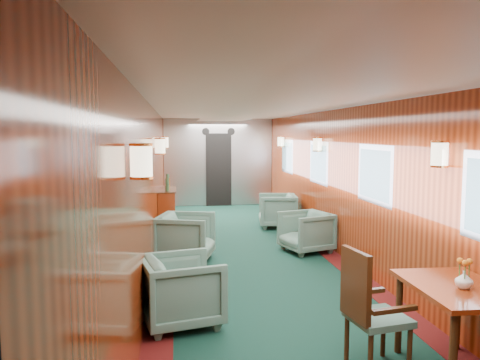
{
  "coord_description": "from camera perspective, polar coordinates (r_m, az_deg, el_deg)",
  "views": [
    {
      "loc": [
        -1.15,
        -6.96,
        2.0
      ],
      "look_at": [
        0.0,
        1.47,
        1.15
      ],
      "focal_mm": 35.0,
      "sensor_mm": 36.0,
      "label": 1
    }
  ],
  "objects": [
    {
      "name": "armchair_right_near",
      "position": [
        8.02,
        8.03,
        -6.28
      ],
      "size": [
        0.94,
        0.92,
        0.68
      ],
      "primitive_type": "imported",
      "rotation": [
        0.0,
        0.0,
        -1.27
      ],
      "color": "#1F4843",
      "rests_on": "ground"
    },
    {
      "name": "armchair_right_far",
      "position": [
        10.03,
        4.58,
        -3.73
      ],
      "size": [
        0.88,
        0.86,
        0.72
      ],
      "primitive_type": "imported",
      "rotation": [
        0.0,
        0.0,
        -1.7
      ],
      "color": "#1F4843",
      "rests_on": "ground"
    },
    {
      "name": "wall_sconces",
      "position": [
        7.61,
        0.92,
        4.12
      ],
      "size": [
        2.97,
        7.97,
        0.25
      ],
      "color": "#F3E8BE",
      "rests_on": "ground"
    },
    {
      "name": "armchair_left_far",
      "position": [
        7.43,
        -6.62,
        -6.96
      ],
      "size": [
        1.01,
        1.0,
        0.75
      ],
      "primitive_type": "imported",
      "rotation": [
        0.0,
        0.0,
        1.3
      ],
      "color": "#1F4843",
      "rests_on": "ground"
    },
    {
      "name": "bulkhead",
      "position": [
        12.94,
        -2.65,
        2.1
      ],
      "size": [
        2.98,
        0.17,
        2.39
      ],
      "color": "#AEB1B6",
      "rests_on": "ground"
    },
    {
      "name": "side_chair",
      "position": [
        4.18,
        15.34,
        -14.55
      ],
      "size": [
        0.53,
        0.56,
        1.05
      ],
      "rotation": [
        0.0,
        0.0,
        0.17
      ],
      "color": "#1F4843",
      "rests_on": "ground"
    },
    {
      "name": "armchair_left_near",
      "position": [
        5.07,
        -7.13,
        -13.19
      ],
      "size": [
        0.96,
        0.94,
        0.73
      ],
      "primitive_type": "imported",
      "rotation": [
        0.0,
        0.0,
        1.8
      ],
      "color": "#1F4843",
      "rests_on": "ground"
    },
    {
      "name": "credenza",
      "position": [
        9.07,
        -8.88,
        -3.99
      ],
      "size": [
        0.33,
        1.06,
        1.22
      ],
      "color": "maroon",
      "rests_on": "ground"
    },
    {
      "name": "flower_vase",
      "position": [
        4.22,
        25.65,
        -10.92
      ],
      "size": [
        0.15,
        0.15,
        0.14
      ],
      "primitive_type": "imported",
      "rotation": [
        0.0,
        0.0,
        0.13
      ],
      "color": "silver",
      "rests_on": "dining_table"
    },
    {
      "name": "dining_table",
      "position": [
        4.34,
        24.95,
        -13.13
      ],
      "size": [
        0.73,
        1.03,
        0.76
      ],
      "rotation": [
        0.0,
        0.0,
        -0.02
      ],
      "color": "maroon",
      "rests_on": "ground"
    },
    {
      "name": "room",
      "position": [
        7.06,
        1.61,
        2.74
      ],
      "size": [
        12.0,
        12.1,
        2.4
      ],
      "color": "#0D3227",
      "rests_on": "ground"
    },
    {
      "name": "windows_right",
      "position": [
        7.69,
        12.3,
        1.48
      ],
      "size": [
        0.02,
        8.6,
        0.8
      ],
      "color": "#ABADB2",
      "rests_on": "ground"
    }
  ]
}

